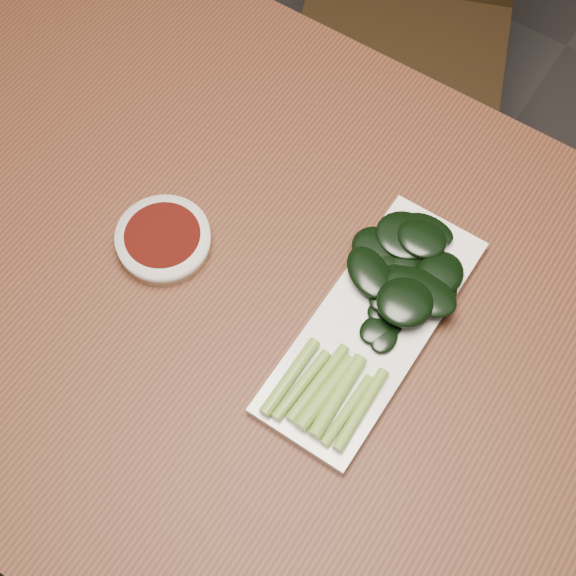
{
  "coord_description": "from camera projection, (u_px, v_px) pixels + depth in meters",
  "views": [
    {
      "loc": [
        0.23,
        -0.32,
        1.6
      ],
      "look_at": [
        -0.0,
        0.02,
        0.76
      ],
      "focal_mm": 50.0,
      "sensor_mm": 36.0,
      "label": 1
    }
  ],
  "objects": [
    {
      "name": "ground",
      "position": [
        283.0,
        465.0,
        1.61
      ],
      "size": [
        6.0,
        6.0,
        0.0
      ],
      "primitive_type": "plane",
      "color": "#2B2929",
      "rests_on": "ground"
    },
    {
      "name": "table",
      "position": [
        280.0,
        331.0,
        1.0
      ],
      "size": [
        1.4,
        0.8,
        0.75
      ],
      "color": "#442113",
      "rests_on": "ground"
    },
    {
      "name": "chair_far",
      "position": [
        406.0,
        13.0,
        1.5
      ],
      "size": [
        0.51,
        0.51,
        0.89
      ],
      "rotation": [
        0.0,
        0.0,
        0.37
      ],
      "color": "black",
      "rests_on": "ground"
    },
    {
      "name": "sauce_bowl",
      "position": [
        164.0,
        240.0,
        0.96
      ],
      "size": [
        0.11,
        0.11,
        0.03
      ],
      "color": "silver",
      "rests_on": "table"
    },
    {
      "name": "serving_plate",
      "position": [
        373.0,
        325.0,
        0.92
      ],
      "size": [
        0.13,
        0.33,
        0.01
      ],
      "rotation": [
        0.0,
        0.0,
        0.0
      ],
      "color": "silver",
      "rests_on": "table"
    },
    {
      "name": "gai_lan",
      "position": [
        391.0,
        296.0,
        0.91
      ],
      "size": [
        0.15,
        0.32,
        0.03
      ],
      "color": "olive",
      "rests_on": "serving_plate"
    }
  ]
}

